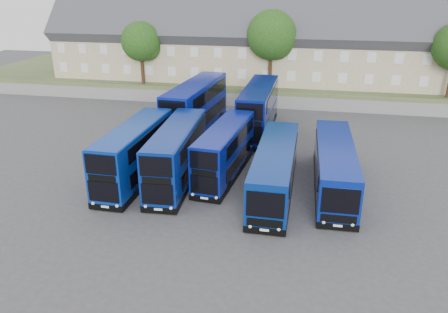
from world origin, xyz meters
TOP-DOWN VIEW (x-y plane):
  - ground at (0.00, 0.00)m, footprint 120.00×120.00m
  - retaining_wall at (0.00, 24.00)m, footprint 70.00×0.40m
  - earth_bank at (0.00, 34.00)m, footprint 80.00×20.00m
  - terrace_row at (6.00, 30.00)m, footprint 66.00×10.40m
  - dd_front_left at (-5.63, 1.59)m, footprint 2.60×10.61m
  - dd_front_mid at (-2.46, 1.94)m, footprint 3.00×10.71m
  - dd_front_right at (0.83, 3.69)m, footprint 3.17×10.03m
  - dd_rear_left at (-4.10, 13.68)m, footprint 3.78×12.40m
  - dd_rear_right at (2.01, 14.71)m, footprint 2.82×11.67m
  - coach_east_a at (4.86, 1.62)m, footprint 2.61×12.26m
  - coach_east_b at (9.01, 2.96)m, footprint 2.82×12.26m
  - tree_west at (-13.85, 25.10)m, footprint 4.80×4.80m
  - tree_mid at (2.15, 25.60)m, footprint 5.76×5.76m

SIDE VIEW (x-z plane):
  - ground at x=0.00m, z-range 0.00..0.00m
  - retaining_wall at x=0.00m, z-range 0.00..1.50m
  - earth_bank at x=0.00m, z-range 0.00..2.00m
  - coach_east_b at x=9.01m, z-range -0.03..3.30m
  - coach_east_a at x=4.86m, z-range -0.03..3.32m
  - dd_front_right at x=0.83m, z-range -0.04..3.88m
  - dd_front_left at x=-5.63m, z-range -0.04..4.16m
  - dd_front_mid at x=-2.46m, z-range -0.04..4.17m
  - dd_rear_right at x=2.01m, z-range -0.04..4.58m
  - dd_rear_left at x=-4.10m, z-range -0.04..4.82m
  - terrace_row at x=6.00m, z-range 1.00..12.20m
  - tree_west at x=-13.85m, z-range 3.23..10.88m
  - tree_mid at x=2.15m, z-range 3.48..12.66m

